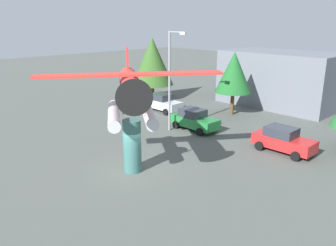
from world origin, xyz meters
The scene contains 10 objects.
ground_plane centered at (0.00, 0.00, 0.00)m, with size 140.00×140.00×0.00m, color #515651.
display_pedestal centered at (0.00, 0.00, 1.63)m, with size 1.10×1.10×3.25m, color #386B66.
floatplane_monument centered at (0.11, -0.07, 4.92)m, with size 7.14×9.16×4.00m.
car_near_silver centered at (-9.26, 11.16, 0.88)m, with size 4.20×2.02×1.76m.
car_mid_green centered at (-2.91, 8.87, 0.88)m, with size 4.20×2.02×1.76m.
car_far_red centered at (4.80, 9.53, 0.88)m, with size 4.20×2.02×1.76m.
streetlight_primary centered at (-4.06, 7.26, 4.69)m, with size 1.84×0.28×8.10m.
storefront_building centered at (-2.44, 22.00, 2.85)m, with size 11.89×6.71×5.71m, color slate.
tree_west centered at (-13.95, 13.98, 4.38)m, with size 4.76×4.76×7.04m.
tree_east centered at (-3.56, 15.11, 4.12)m, with size 3.47×3.47×6.07m.
Camera 1 is at (15.38, -11.84, 8.92)m, focal length 36.54 mm.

